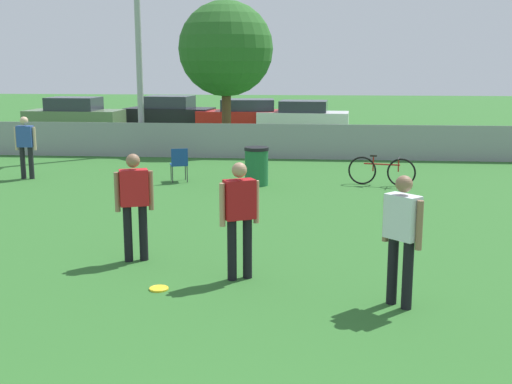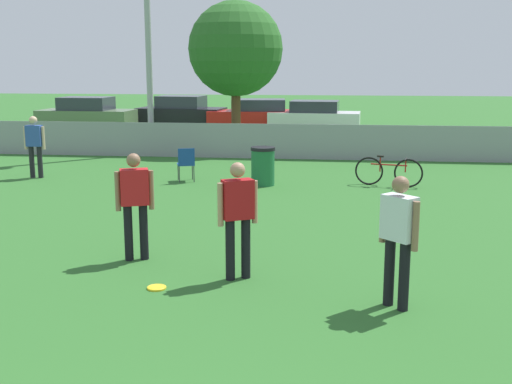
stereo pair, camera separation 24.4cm
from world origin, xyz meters
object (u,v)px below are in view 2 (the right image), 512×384
(frisbee_disc, at_px, (157,288))
(trash_bin, at_px, (263,166))
(light_pole, at_px, (147,3))
(parked_car_dark, at_px, (181,113))
(folding_chair_sideline, at_px, (186,162))
(spectator_in_blue, at_px, (35,143))
(bicycle_sideline, at_px, (389,172))
(player_receiver_white, at_px, (398,232))
(player_defender_red, at_px, (238,212))
(parked_car_red, at_px, (258,115))
(tree_near_pole, at_px, (236,49))
(parked_car_olive, at_px, (87,115))
(player_thrower_red, at_px, (135,199))
(parked_car_white, at_px, (315,116))

(frisbee_disc, bearing_deg, trash_bin, 85.46)
(light_pole, distance_m, parked_car_dark, 9.53)
(folding_chair_sideline, height_order, trash_bin, trash_bin)
(spectator_in_blue, bearing_deg, frisbee_disc, 121.33)
(bicycle_sideline, bearing_deg, player_receiver_white, -80.78)
(player_defender_red, xyz_separation_m, folding_chair_sideline, (-2.41, 7.29, -0.45))
(player_receiver_white, xyz_separation_m, player_defender_red, (-2.08, 0.83, 0.00))
(folding_chair_sideline, bearing_deg, frisbee_disc, 81.45)
(player_receiver_white, xyz_separation_m, parked_car_red, (-4.19, 21.41, -0.29))
(player_receiver_white, relative_size, parked_car_red, 0.35)
(tree_near_pole, relative_size, frisbee_disc, 19.66)
(light_pole, height_order, frisbee_disc, light_pole)
(player_defender_red, relative_size, bicycle_sideline, 1.01)
(parked_car_red, bearing_deg, tree_near_pole, -95.55)
(player_receiver_white, height_order, parked_car_olive, player_receiver_white)
(player_thrower_red, height_order, spectator_in_blue, player_thrower_red)
(tree_near_pole, xyz_separation_m, parked_car_olive, (-7.48, 5.21, -2.71))
(tree_near_pole, height_order, parked_car_olive, tree_near_pole)
(tree_near_pole, height_order, parked_car_white, tree_near_pole)
(player_receiver_white, bearing_deg, trash_bin, 152.63)
(light_pole, xyz_separation_m, bicycle_sideline, (7.40, -5.05, -4.49))
(frisbee_disc, xyz_separation_m, bicycle_sideline, (3.67, 7.81, 0.35))
(frisbee_disc, bearing_deg, parked_car_white, 85.94)
(parked_car_olive, bearing_deg, spectator_in_blue, -73.06)
(light_pole, relative_size, parked_car_red, 1.73)
(trash_bin, height_order, parked_car_white, parked_car_white)
(parked_car_olive, relative_size, parked_car_white, 1.02)
(player_defender_red, distance_m, trash_bin, 7.06)
(parked_car_olive, bearing_deg, player_thrower_red, -64.75)
(player_receiver_white, relative_size, frisbee_disc, 6.37)
(trash_bin, distance_m, parked_car_olive, 15.03)
(parked_car_olive, relative_size, parked_car_dark, 1.01)
(light_pole, xyz_separation_m, spectator_in_blue, (-1.71, -4.95, -3.92))
(bicycle_sideline, height_order, parked_car_olive, parked_car_olive)
(trash_bin, xyz_separation_m, parked_car_white, (0.87, 13.22, 0.17))
(trash_bin, bearing_deg, tree_near_pole, 104.05)
(frisbee_disc, relative_size, parked_car_red, 0.05)
(frisbee_disc, bearing_deg, light_pole, 106.17)
(player_defender_red, relative_size, trash_bin, 1.74)
(tree_near_pole, bearing_deg, player_receiver_white, -73.99)
(frisbee_disc, xyz_separation_m, parked_car_white, (1.47, 20.79, 0.64))
(tree_near_pole, bearing_deg, light_pole, -151.95)
(folding_chair_sideline, distance_m, parked_car_olive, 13.69)
(tree_near_pole, height_order, spectator_in_blue, tree_near_pole)
(parked_car_dark, bearing_deg, parked_car_red, 1.97)
(light_pole, distance_m, player_defender_red, 13.77)
(player_thrower_red, height_order, frisbee_disc, player_thrower_red)
(tree_near_pole, relative_size, parked_car_white, 1.24)
(spectator_in_blue, xyz_separation_m, folding_chair_sideline, (4.04, -0.08, -0.43))
(parked_car_olive, bearing_deg, parked_car_red, 14.14)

